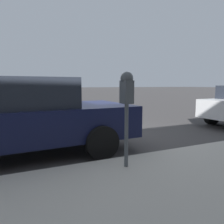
{
  "coord_description": "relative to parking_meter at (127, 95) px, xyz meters",
  "views": [
    {
      "loc": [
        -5.46,
        1.6,
        1.39
      ],
      "look_at": [
        -2.48,
        0.21,
        0.98
      ],
      "focal_mm": 35.0,
      "sensor_mm": 36.0,
      "label": 1
    }
  ],
  "objects": [
    {
      "name": "parking_meter",
      "position": [
        0.0,
        0.0,
        0.0
      ],
      "size": [
        0.21,
        0.19,
        1.44
      ],
      "color": "#4C5156",
      "rests_on": "sidewalk"
    },
    {
      "name": "car_navy",
      "position": [
        1.74,
        1.64,
        -0.44
      ],
      "size": [
        2.26,
        4.87,
        1.52
      ],
      "rotation": [
        0.0,
        0.0,
        3.18
      ],
      "color": "#14193D",
      "rests_on": "ground_plane"
    },
    {
      "name": "ground_plane",
      "position": [
        2.63,
        -0.04,
        -1.24
      ],
      "size": [
        220.0,
        220.0,
        0.0
      ],
      "primitive_type": "plane",
      "color": "#3D3A3A"
    }
  ]
}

